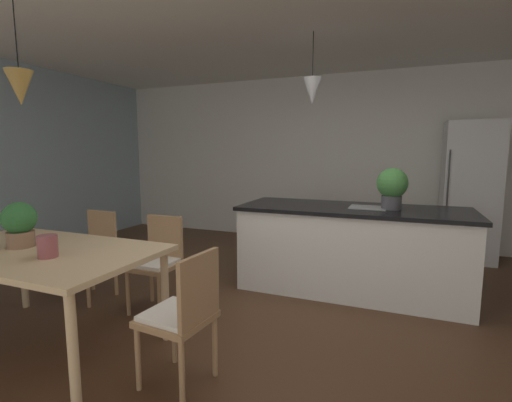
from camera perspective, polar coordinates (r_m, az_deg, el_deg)
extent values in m
cube|color=#4C301E|center=(3.28, 3.18, -19.36)|extent=(10.00, 8.40, 0.04)
cube|color=white|center=(6.10, 13.26, 6.32)|extent=(10.00, 0.12, 2.70)
cube|color=#D1B284|center=(3.16, -31.02, -6.83)|extent=(1.77, 1.02, 0.04)
cylinder|color=#D1B284|center=(4.13, -32.70, -9.04)|extent=(0.06, 0.06, 0.74)
cylinder|color=#D1B284|center=(3.01, -14.05, -14.00)|extent=(0.06, 0.06, 0.74)
cylinder|color=#D1B284|center=(2.44, -26.78, -20.02)|extent=(0.06, 0.06, 0.74)
cube|color=#A87F56|center=(3.52, -15.65, -9.77)|extent=(0.41, 0.41, 0.04)
cube|color=white|center=(3.51, -15.67, -9.22)|extent=(0.37, 0.37, 0.03)
cube|color=#A87F56|center=(3.60, -14.06, -5.54)|extent=(0.38, 0.04, 0.42)
cylinder|color=#A87F56|center=(3.37, -14.89, -14.59)|extent=(0.04, 0.04, 0.41)
cylinder|color=#A87F56|center=(3.57, -19.44, -13.49)|extent=(0.04, 0.04, 0.41)
cylinder|color=#A87F56|center=(3.63, -11.67, -12.85)|extent=(0.04, 0.04, 0.41)
cylinder|color=#A87F56|center=(3.82, -16.06, -11.96)|extent=(0.04, 0.04, 0.41)
cube|color=#A87F56|center=(4.04, -24.72, -7.94)|extent=(0.42, 0.42, 0.04)
cube|color=white|center=(4.04, -24.75, -7.46)|extent=(0.38, 0.38, 0.03)
cube|color=#A87F56|center=(4.11, -22.98, -4.31)|extent=(0.38, 0.05, 0.42)
cylinder|color=#A87F56|center=(3.88, -24.83, -12.07)|extent=(0.04, 0.04, 0.41)
cylinder|color=#A87F56|center=(4.14, -27.92, -11.04)|extent=(0.04, 0.04, 0.41)
cylinder|color=#A87F56|center=(4.09, -21.13, -10.85)|extent=(0.04, 0.04, 0.41)
cylinder|color=#A87F56|center=(4.34, -24.29, -9.98)|extent=(0.04, 0.04, 0.41)
cube|color=#A87F56|center=(2.45, -12.34, -17.57)|extent=(0.44, 0.44, 0.04)
cube|color=white|center=(2.44, -12.36, -16.83)|extent=(0.39, 0.39, 0.03)
cube|color=#A87F56|center=(2.26, -8.88, -13.39)|extent=(0.07, 0.38, 0.42)
cylinder|color=#A87F56|center=(2.55, -18.01, -22.44)|extent=(0.04, 0.04, 0.41)
cylinder|color=#A87F56|center=(2.76, -12.70, -19.71)|extent=(0.04, 0.04, 0.41)
cylinder|color=#A87F56|center=(2.35, -11.55, -25.02)|extent=(0.04, 0.04, 0.41)
cylinder|color=#A87F56|center=(2.58, -6.46, -21.67)|extent=(0.04, 0.04, 0.41)
cube|color=white|center=(4.02, 14.69, -7.44)|extent=(2.27, 0.86, 0.88)
cube|color=black|center=(3.93, 14.91, -1.22)|extent=(2.33, 0.92, 0.04)
cube|color=gray|center=(3.91, 17.11, -0.98)|extent=(0.36, 0.30, 0.01)
cube|color=silver|center=(5.72, 30.45, 1.28)|extent=(0.68, 0.64, 1.88)
cylinder|color=#4C4C4C|center=(5.34, 27.82, 1.08)|extent=(0.02, 0.02, 1.13)
cylinder|color=black|center=(3.17, -33.69, 22.84)|extent=(0.01, 0.01, 0.68)
cone|color=olive|center=(3.07, -33.04, 14.66)|extent=(0.18, 0.18, 0.24)
cylinder|color=black|center=(4.09, 8.93, 21.74)|extent=(0.01, 0.01, 0.46)
cone|color=#B7B7B7|center=(4.01, 8.82, 16.65)|extent=(0.18, 0.18, 0.28)
cylinder|color=#4C4C51|center=(3.89, 20.45, -0.22)|extent=(0.19, 0.19, 0.14)
sphere|color=#478C42|center=(3.87, 20.58, 2.65)|extent=(0.30, 0.30, 0.30)
cylinder|color=#8C664C|center=(3.28, -32.95, -5.04)|extent=(0.19, 0.19, 0.12)
sphere|color=#2D6B33|center=(3.25, -33.15, -2.24)|extent=(0.24, 0.24, 0.24)
cylinder|color=#994C51|center=(2.86, -29.88, -6.17)|extent=(0.13, 0.13, 0.15)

